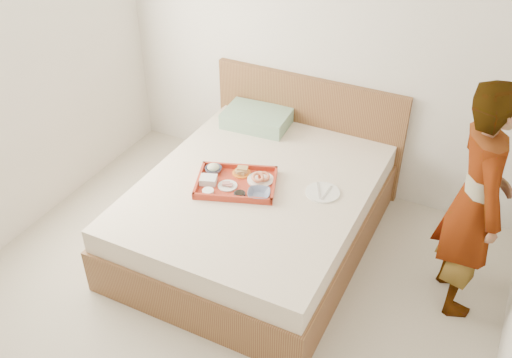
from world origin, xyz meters
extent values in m
cube|color=#BCB29F|center=(0.00, 0.00, 0.00)|extent=(3.50, 4.00, 0.01)
cube|color=silver|center=(0.00, 2.00, 1.30)|extent=(3.50, 0.01, 2.60)
cube|color=brown|center=(-0.07, 1.00, 0.27)|extent=(1.65, 2.00, 0.53)
cube|color=brown|center=(-0.07, 1.97, 0.47)|extent=(1.65, 0.06, 0.95)
cube|color=#8CAE8F|center=(-0.44, 1.75, 0.59)|extent=(0.56, 0.40, 0.13)
cube|color=#AD3624|center=(-0.19, 0.92, 0.56)|extent=(0.66, 0.57, 0.05)
cylinder|color=white|center=(-0.05, 1.03, 0.55)|extent=(0.25, 0.25, 0.01)
imported|color=#1A284E|center=(0.02, 0.86, 0.56)|extent=(0.20, 0.20, 0.04)
cylinder|color=black|center=(-0.10, 0.79, 0.56)|extent=(0.10, 0.10, 0.03)
cylinder|color=white|center=(-0.23, 0.86, 0.55)|extent=(0.18, 0.18, 0.01)
cylinder|color=orange|center=(-0.21, 1.04, 0.55)|extent=(0.17, 0.17, 0.01)
imported|color=#1A284E|center=(-0.41, 0.97, 0.56)|extent=(0.16, 0.16, 0.04)
cube|color=silver|center=(-0.37, 0.84, 0.57)|extent=(0.14, 0.13, 0.05)
cylinder|color=white|center=(-0.31, 0.73, 0.56)|extent=(0.10, 0.10, 0.03)
cylinder|color=white|center=(0.40, 1.11, 0.54)|extent=(0.28, 0.28, 0.01)
imported|color=silver|center=(1.38, 1.08, 0.81)|extent=(0.59, 0.69, 1.62)
camera|label=1|loc=(1.41, -1.97, 2.94)|focal=40.00mm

